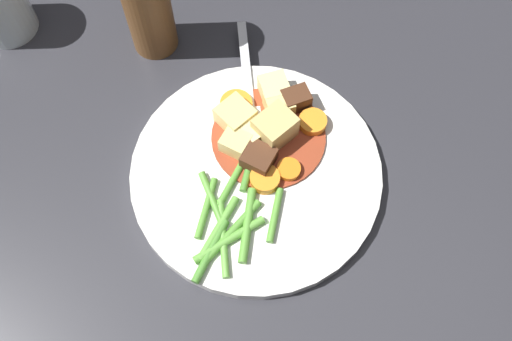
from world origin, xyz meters
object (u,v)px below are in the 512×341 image
object	(u,v)px
potato_chunk_1	(235,116)
potato_chunk_2	(275,128)
potato_chunk_5	(275,104)
carrot_slice_0	(236,105)
potato_chunk_4	(253,132)
carrot_slice_3	(313,122)
carrot_slice_1	(265,179)
fork	(248,91)
meat_chunk_1	(296,100)
dinner_plate	(256,173)
potato_chunk_0	(274,90)
potato_chunk_3	(236,143)
meat_chunk_0	(263,160)
carrot_slice_2	(289,170)

from	to	relation	value
potato_chunk_1	potato_chunk_2	distance (m)	0.04
potato_chunk_2	potato_chunk_5	distance (m)	0.03
carrot_slice_0	potato_chunk_4	bearing A→B (deg)	-134.62
carrot_slice_3	potato_chunk_5	distance (m)	0.04
carrot_slice_1	fork	size ratio (longest dim) A/B	0.18
potato_chunk_4	meat_chunk_1	bearing A→B (deg)	-31.40
dinner_plate	potato_chunk_0	bearing A→B (deg)	6.70
carrot_slice_3	carrot_slice_0	bearing A→B (deg)	94.05
potato_chunk_2	fork	xyz separation A→B (m)	(0.04, 0.04, -0.02)
dinner_plate	carrot_slice_1	xyz separation A→B (m)	(-0.01, -0.01, 0.01)
carrot_slice_3	potato_chunk_3	bearing A→B (deg)	127.91
dinner_plate	potato_chunk_0	world-z (taller)	potato_chunk_0
dinner_plate	potato_chunk_2	bearing A→B (deg)	-6.93
fork	potato_chunk_3	bearing A→B (deg)	-171.22
carrot_slice_3	fork	bearing A→B (deg)	77.34
potato_chunk_1	potato_chunk_3	bearing A→B (deg)	-159.64
potato_chunk_2	meat_chunk_0	world-z (taller)	potato_chunk_2
carrot_slice_1	meat_chunk_0	bearing A→B (deg)	24.09
potato_chunk_0	meat_chunk_1	distance (m)	0.03
potato_chunk_3	meat_chunk_0	distance (m)	0.03
potato_chunk_2	meat_chunk_1	world-z (taller)	potato_chunk_2
potato_chunk_0	potato_chunk_2	world-z (taller)	potato_chunk_2
dinner_plate	potato_chunk_1	bearing A→B (deg)	39.91
carrot_slice_1	meat_chunk_0	distance (m)	0.02
carrot_slice_0	potato_chunk_2	size ratio (longest dim) A/B	0.90
carrot_slice_0	fork	world-z (taller)	carrot_slice_0
potato_chunk_0	potato_chunk_1	world-z (taller)	potato_chunk_1
dinner_plate	carrot_slice_2	size ratio (longest dim) A/B	10.60
potato_chunk_4	carrot_slice_3	bearing A→B (deg)	-58.15
potato_chunk_5	dinner_plate	bearing A→B (deg)	-176.33
dinner_plate	meat_chunk_0	distance (m)	0.02
carrot_slice_1	potato_chunk_1	world-z (taller)	potato_chunk_1
potato_chunk_3	meat_chunk_0	world-z (taller)	same
potato_chunk_1	meat_chunk_0	size ratio (longest dim) A/B	1.12
dinner_plate	potato_chunk_3	distance (m)	0.04
potato_chunk_0	meat_chunk_0	distance (m)	0.08
potato_chunk_0	meat_chunk_0	bearing A→B (deg)	-169.34
carrot_slice_0	meat_chunk_0	distance (m)	0.07
meat_chunk_1	potato_chunk_2	bearing A→B (deg)	166.88
carrot_slice_1	potato_chunk_1	xyz separation A→B (m)	(0.05, 0.05, 0.01)
carrot_slice_0	potato_chunk_3	distance (m)	0.05
potato_chunk_3	potato_chunk_4	bearing A→B (deg)	-34.04
carrot_slice_1	potato_chunk_4	size ratio (longest dim) A/B	1.11
potato_chunk_4	dinner_plate	bearing A→B (deg)	-156.14
potato_chunk_1	carrot_slice_3	bearing A→B (deg)	-73.52
carrot_slice_3	meat_chunk_0	size ratio (longest dim) A/B	0.99
meat_chunk_0	fork	world-z (taller)	meat_chunk_0
carrot_slice_0	fork	size ratio (longest dim) A/B	0.21
potato_chunk_5	carrot_slice_0	bearing A→B (deg)	105.66
carrot_slice_2	potato_chunk_5	bearing A→B (deg)	29.31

